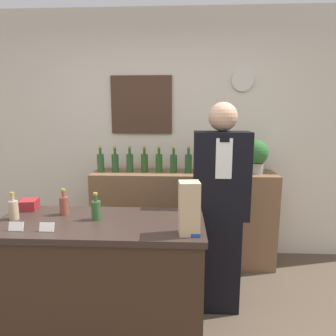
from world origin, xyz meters
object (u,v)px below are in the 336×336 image
at_px(potted_plant, 255,155).
at_px(paper_bag, 189,208).
at_px(tape_dispenser, 193,232).
at_px(shopkeeper, 220,210).

height_order(potted_plant, paper_bag, potted_plant).
relative_size(paper_bag, tape_dispenser, 3.52).
bearing_deg(shopkeeper, potted_plant, 59.53).
bearing_deg(potted_plant, tape_dispenser, -115.55).
xyz_separation_m(potted_plant, tape_dispenser, (-0.68, -1.42, -0.26)).
xyz_separation_m(potted_plant, paper_bag, (-0.70, -1.39, -0.13)).
bearing_deg(shopkeeper, tape_dispenser, -109.57).
xyz_separation_m(paper_bag, tape_dispenser, (0.02, -0.03, -0.14)).
xyz_separation_m(shopkeeper, potted_plant, (0.44, 0.75, 0.34)).
bearing_deg(tape_dispenser, potted_plant, 64.45).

